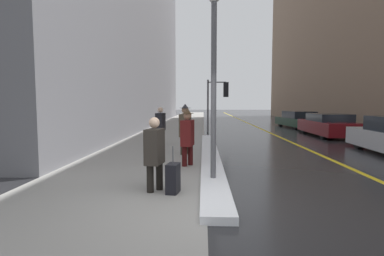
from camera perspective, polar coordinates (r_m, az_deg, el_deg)
name	(u,v)px	position (r m, az deg, el deg)	size (l,w,h in m)	color
ground_plane	(207,209)	(5.24, 2.84, -15.23)	(160.00, 160.00, 0.00)	#232326
sidewalk_slab	(174,130)	(20.10, -3.39, -0.38)	(4.00, 80.00, 0.01)	gray
road_centre_stripe	(264,130)	(20.41, 13.62, -0.43)	(0.16, 80.00, 0.00)	gold
snow_bank_curb	(210,155)	(10.01, 3.49, -5.18)	(0.57, 11.24, 0.14)	white
building_facade_left	(119,21)	(26.74, -13.74, 19.26)	(6.00, 36.00, 17.13)	slate
building_facade_right	(356,7)	(31.04, 28.73, 19.53)	(6.00, 36.00, 20.04)	#846B56
lamp_post	(214,67)	(6.61, 4.17, 11.46)	(0.28, 0.28, 4.20)	#515156
traffic_light_near	(220,95)	(18.48, 5.28, 6.33)	(1.31, 0.32, 3.22)	#515156
pedestrian_nearside	(155,151)	(6.09, -7.09, -4.29)	(0.37, 0.72, 1.51)	black
pedestrian_in_fedora	(187,135)	(8.48, -0.87, -1.30)	(0.38, 0.55, 1.64)	#340C0C
pedestrian_trailing	(185,127)	(10.38, -1.31, 0.19)	(0.41, 0.59, 1.77)	#2A241B
pedestrian_in_glasses	(161,124)	(13.06, -6.01, 0.79)	(0.40, 0.76, 1.62)	black
parked_car_maroon	(328,125)	(18.06, 24.46, 0.50)	(1.88, 4.88, 1.23)	#600F14
parked_car_dark_green	(298,120)	(23.47, 19.55, 1.48)	(2.25, 5.03, 1.21)	black
rolling_suitcase	(173,178)	(6.02, -3.64, -9.58)	(0.28, 0.39, 0.95)	black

